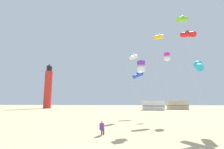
% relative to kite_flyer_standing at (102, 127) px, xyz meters
% --- Properties ---
extents(kite_flyer_standing, '(0.36, 0.52, 1.16)m').
position_rel_kite_flyer_standing_xyz_m(kite_flyer_standing, '(0.00, 0.00, 0.00)').
color(kite_flyer_standing, '#722D99').
rests_on(kite_flyer_standing, ground).
extents(kite_tube_blue, '(2.26, 2.26, 8.09)m').
position_rel_kite_flyer_standing_xyz_m(kite_tube_blue, '(4.24, 16.36, 6.78)').
color(kite_tube_blue, silver).
rests_on(kite_tube_blue, ground).
extents(kite_diamond_orange, '(2.03, 2.03, 11.35)m').
position_rel_kite_flyer_standing_xyz_m(kite_diamond_orange, '(7.27, 16.40, 10.01)').
color(kite_diamond_orange, silver).
rests_on(kite_diamond_orange, ground).
extents(kite_tube_cyan, '(1.93, 2.59, 7.02)m').
position_rel_kite_flyer_standing_xyz_m(kite_tube_cyan, '(9.44, 3.60, 5.70)').
color(kite_tube_cyan, silver).
rests_on(kite_tube_cyan, ground).
extents(kite_tube_scarlet, '(1.46, 2.59, 11.88)m').
position_rel_kite_flyer_standing_xyz_m(kite_tube_scarlet, '(10.01, 7.11, 10.56)').
color(kite_tube_scarlet, silver).
rests_on(kite_tube_scarlet, ground).
extents(kite_box_magenta, '(1.03, 1.03, 9.77)m').
position_rel_kite_flyer_standing_xyz_m(kite_box_magenta, '(8.13, 10.58, 8.57)').
color(kite_box_magenta, silver).
rests_on(kite_box_magenta, ground).
extents(kite_tube_white, '(2.46, 2.92, 11.03)m').
position_rel_kite_flyer_standing_xyz_m(kite_tube_white, '(3.44, 14.48, 9.71)').
color(kite_tube_white, silver).
rests_on(kite_tube_white, ground).
extents(kite_box_violet, '(2.42, 2.05, 6.92)m').
position_rel_kite_flyer_standing_xyz_m(kite_box_violet, '(3.60, 3.58, 5.72)').
color(kite_box_violet, silver).
rests_on(kite_box_violet, ground).
extents(kite_tube_gold, '(3.48, 3.53, 14.58)m').
position_rel_kite_flyer_standing_xyz_m(kite_tube_gold, '(7.92, 14.52, 13.26)').
color(kite_tube_gold, silver).
rests_on(kite_tube_gold, ground).
extents(kite_tube_lime, '(3.60, 3.60, 14.46)m').
position_rel_kite_flyer_standing_xyz_m(kite_tube_lime, '(9.81, 8.05, 13.14)').
color(kite_tube_lime, silver).
rests_on(kite_tube_lime, ground).
extents(lighthouse_distant, '(2.80, 2.80, 16.80)m').
position_rel_kite_flyer_standing_xyz_m(lighthouse_distant, '(-27.19, 46.59, 7.22)').
color(lighthouse_distant, red).
rests_on(lighthouse_distant, ground).
extents(rv_van_white, '(6.60, 2.84, 2.80)m').
position_rel_kite_flyer_standing_xyz_m(rv_van_white, '(10.21, 37.38, 0.78)').
color(rv_van_white, white).
rests_on(rv_van_white, ground).
extents(rv_van_tan, '(6.62, 2.88, 2.80)m').
position_rel_kite_flyer_standing_xyz_m(rv_van_tan, '(18.55, 41.74, 0.78)').
color(rv_van_tan, '#C6B28C').
rests_on(rv_van_tan, ground).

